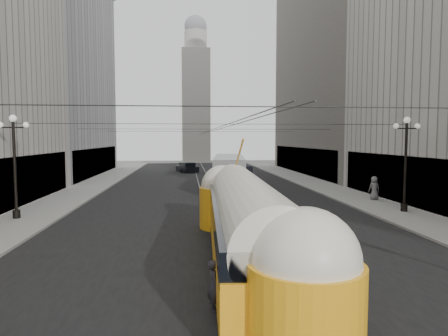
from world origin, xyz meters
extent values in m
cube|color=black|center=(0.00, 32.50, 0.00)|extent=(20.00, 85.00, 0.02)
cube|color=gray|center=(-12.00, 36.00, 0.07)|extent=(4.00, 72.00, 0.15)
cube|color=gray|center=(12.00, 36.00, 0.07)|extent=(4.00, 72.00, 0.15)
cube|color=gray|center=(-0.75, 32.50, 0.00)|extent=(0.12, 85.00, 0.04)
cube|color=gray|center=(0.75, 32.50, 0.00)|extent=(0.12, 85.00, 0.04)
cube|color=black|center=(-14.05, 24.00, 2.00)|extent=(0.10, 18.00, 3.60)
cube|color=#999999|center=(-20.00, 48.00, 14.00)|extent=(12.00, 28.00, 28.00)
cube|color=black|center=(-14.05, 48.00, 2.00)|extent=(0.10, 25.20, 3.60)
cube|color=black|center=(14.05, 22.00, 2.00)|extent=(0.10, 18.00, 3.60)
cube|color=#514C47|center=(20.00, 48.00, 16.00)|extent=(12.00, 32.00, 32.00)
cube|color=black|center=(14.05, 48.00, 2.00)|extent=(0.10, 28.80, 3.60)
cube|color=#B2AFA8|center=(0.00, 80.00, 12.00)|extent=(6.00, 6.00, 24.00)
cylinder|color=#B2AFA8|center=(0.00, 80.00, 26.00)|extent=(4.80, 4.80, 4.00)
sphere|color=gray|center=(0.00, 80.00, 28.96)|extent=(4.80, 4.80, 4.80)
cylinder|color=black|center=(-12.60, 18.00, 3.15)|extent=(0.18, 0.18, 6.00)
cylinder|color=black|center=(-12.60, 18.00, 0.40)|extent=(0.44, 0.44, 0.50)
cylinder|color=black|center=(-12.60, 18.00, 5.75)|extent=(1.60, 0.08, 0.08)
sphere|color=white|center=(-12.60, 18.00, 6.30)|extent=(0.44, 0.44, 0.44)
sphere|color=white|center=(-13.35, 18.00, 5.90)|extent=(0.36, 0.36, 0.36)
sphere|color=white|center=(-11.85, 18.00, 5.90)|extent=(0.36, 0.36, 0.36)
cylinder|color=black|center=(12.60, 18.00, 3.15)|extent=(0.18, 0.18, 6.00)
cylinder|color=black|center=(12.60, 18.00, 0.40)|extent=(0.44, 0.44, 0.50)
cylinder|color=black|center=(12.60, 18.00, 5.75)|extent=(1.60, 0.08, 0.08)
sphere|color=white|center=(12.60, 18.00, 6.30)|extent=(0.44, 0.44, 0.44)
sphere|color=white|center=(11.85, 18.00, 5.90)|extent=(0.36, 0.36, 0.36)
sphere|color=white|center=(13.35, 18.00, 5.90)|extent=(0.36, 0.36, 0.36)
cylinder|color=black|center=(0.00, 4.00, 6.00)|extent=(25.00, 0.03, 0.03)
cylinder|color=black|center=(0.00, 18.00, 6.00)|extent=(25.00, 0.03, 0.03)
cylinder|color=black|center=(0.00, 32.00, 6.00)|extent=(25.00, 0.03, 0.03)
cylinder|color=black|center=(0.00, 46.00, 6.00)|extent=(25.00, 0.03, 0.03)
cylinder|color=black|center=(0.00, 36.00, 5.80)|extent=(0.03, 72.00, 0.03)
cylinder|color=black|center=(0.40, 36.00, 5.80)|extent=(0.03, 72.00, 0.03)
cube|color=#FDA816|center=(0.24, 7.86, 1.06)|extent=(3.23, 14.22, 1.71)
cube|color=black|center=(0.24, 7.86, 0.25)|extent=(3.21, 13.80, 0.30)
cube|color=black|center=(0.24, 7.86, 2.17)|extent=(3.24, 14.01, 0.86)
cylinder|color=silver|center=(0.24, 7.86, 2.47)|extent=(2.92, 14.00, 2.32)
cylinder|color=#FDA816|center=(0.55, 0.91, 1.16)|extent=(2.62, 2.62, 2.32)
sphere|color=silver|center=(0.55, 0.91, 2.37)|extent=(2.42, 2.42, 2.42)
cylinder|color=#FDA816|center=(-0.06, 14.82, 1.16)|extent=(2.62, 2.62, 2.32)
sphere|color=silver|center=(-0.06, 14.82, 2.37)|extent=(2.42, 2.42, 2.42)
cube|color=#95979A|center=(2.05, 31.16, 1.69)|extent=(4.06, 13.32, 3.28)
cube|color=black|center=(2.05, 31.16, 2.24)|extent=(4.04, 12.86, 1.20)
cube|color=black|center=(2.05, 24.65, 2.07)|extent=(2.51, 0.36, 1.53)
cylinder|color=black|center=(0.68, 26.77, 0.55)|extent=(0.30, 1.09, 1.09)
cylinder|color=black|center=(3.41, 26.77, 0.55)|extent=(0.30, 1.09, 1.09)
cylinder|color=black|center=(0.68, 35.55, 0.55)|extent=(0.30, 1.09, 1.09)
cylinder|color=black|center=(3.41, 35.55, 0.55)|extent=(0.30, 1.09, 1.09)
cube|color=silver|center=(4.02, 46.97, 0.46)|extent=(3.24, 4.65, 0.76)
cube|color=black|center=(4.02, 46.97, 1.00)|extent=(2.33, 2.77, 0.72)
cylinder|color=black|center=(3.22, 45.51, 0.31)|extent=(0.22, 0.61, 0.61)
cylinder|color=black|center=(4.81, 45.51, 0.31)|extent=(0.22, 0.61, 0.61)
cylinder|color=black|center=(3.22, 48.43, 0.31)|extent=(0.22, 0.61, 0.61)
cylinder|color=black|center=(4.81, 48.43, 0.31)|extent=(0.22, 0.61, 0.61)
cube|color=black|center=(-2.02, 52.87, 0.49)|extent=(3.54, 4.97, 0.81)
cube|color=black|center=(-2.02, 52.87, 1.07)|extent=(2.52, 2.98, 0.77)
cylinder|color=black|center=(-2.87, 51.31, 0.33)|extent=(0.22, 0.65, 0.65)
cylinder|color=black|center=(-1.17, 51.31, 0.33)|extent=(0.22, 0.65, 0.65)
cylinder|color=black|center=(-2.87, 54.44, 0.33)|extent=(0.22, 0.65, 0.65)
cylinder|color=black|center=(-1.17, 54.44, 0.33)|extent=(0.22, 0.65, 0.65)
imported|color=#232227|center=(-1.29, 3.90, 0.76)|extent=(0.42, 0.59, 1.52)
imported|color=#A9A79E|center=(0.72, 3.79, 0.77)|extent=(0.78, 0.89, 1.54)
imported|color=slate|center=(12.98, 23.16, 1.09)|extent=(0.96, 0.64, 1.88)
camera|label=1|loc=(-2.06, -7.51, 5.08)|focal=32.00mm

